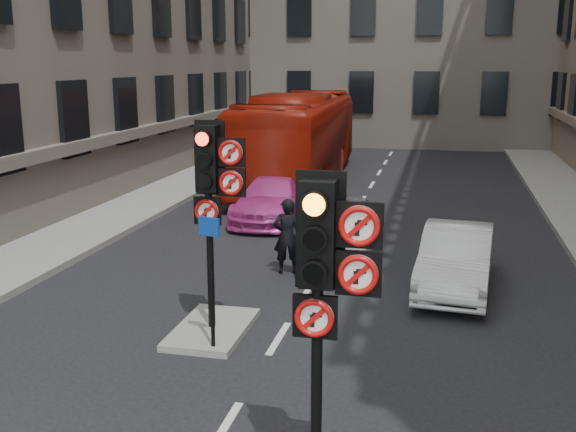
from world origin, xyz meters
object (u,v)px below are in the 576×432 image
at_px(car_white, 456,258).
at_px(info_sign, 211,264).
at_px(signal_near, 326,270).
at_px(car_silver, 341,228).
at_px(motorcyclist, 287,236).
at_px(motorcycle, 323,241).
at_px(signal_far, 213,181).
at_px(bus_red, 298,139).
at_px(car_pink, 273,198).

bearing_deg(car_white, info_sign, -128.01).
xyz_separation_m(signal_near, car_silver, (-1.18, 9.08, -1.86)).
height_order(signal_near, motorcyclist, signal_near).
bearing_deg(car_silver, info_sign, -105.87).
relative_size(signal_near, car_white, 0.90).
xyz_separation_m(car_white, motorcyclist, (-3.65, 0.23, 0.20)).
relative_size(motorcycle, info_sign, 0.81).
relative_size(car_white, info_sign, 1.83).
distance_m(car_silver, motorcycle, 0.69).
relative_size(signal_near, motorcycle, 2.04).
relative_size(signal_far, info_sign, 1.65).
distance_m(signal_near, info_sign, 4.12).
xyz_separation_m(bus_red, motorcyclist, (2.16, -11.23, -0.87)).
height_order(signal_near, car_silver, signal_near).
bearing_deg(car_silver, motorcyclist, -128.08).
distance_m(car_white, motorcycle, 3.23).
distance_m(bus_red, motorcycle, 10.75).
bearing_deg(car_silver, bus_red, 103.57).
xyz_separation_m(car_pink, bus_red, (-0.58, 6.22, 1.07)).
xyz_separation_m(bus_red, info_sign, (1.95, -15.64, -0.21)).
xyz_separation_m(signal_far, motorcycle, (1.07, 4.52, -2.18)).
distance_m(bus_red, motorcyclist, 11.47).
bearing_deg(motorcyclist, info_sign, 68.50).
xyz_separation_m(car_white, info_sign, (-3.87, -4.19, 0.87)).
height_order(motorcycle, info_sign, info_sign).
height_order(car_white, car_pink, car_white).
distance_m(motorcycle, info_sign, 5.49).
distance_m(car_silver, motorcyclist, 1.78).
bearing_deg(car_white, motorcycle, 163.90).
distance_m(signal_near, signal_far, 4.77).
xyz_separation_m(car_pink, info_sign, (1.37, -9.42, 0.87)).
bearing_deg(motorcyclist, car_silver, -142.48).
xyz_separation_m(car_silver, car_pink, (-2.57, 3.53, -0.08)).
bearing_deg(signal_near, info_sign, 126.81).
xyz_separation_m(car_white, motorcycle, (-3.01, 1.15, -0.12)).
height_order(bus_red, info_sign, bus_red).
xyz_separation_m(signal_far, car_pink, (-1.16, 8.61, -2.05)).
bearing_deg(motorcyclist, signal_near, 87.21).
height_order(car_white, motorcyclist, motorcyclist).
bearing_deg(info_sign, motorcyclist, 101.72).
height_order(signal_near, car_pink, signal_near).
distance_m(car_silver, info_sign, 6.07).
height_order(signal_far, car_pink, signal_far).
bearing_deg(signal_near, car_pink, 106.58).
height_order(car_pink, bus_red, bus_red).
distance_m(signal_far, motorcycle, 5.13).
distance_m(car_pink, motorcyclist, 5.26).
bearing_deg(info_sign, motorcycle, 95.38).
distance_m(signal_far, car_pink, 8.93).
bearing_deg(car_silver, signal_far, -109.91).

